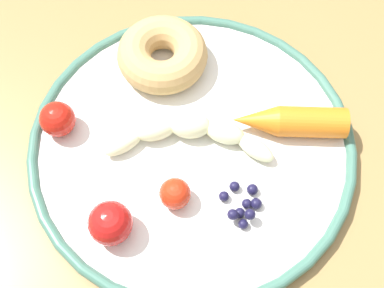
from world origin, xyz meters
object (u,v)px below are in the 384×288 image
Objects in this scene: dining_table at (211,216)px; blueberry_pile at (243,204)px; banana at (190,133)px; carrot_orange at (289,121)px; tomato_mid at (175,194)px; plate at (192,145)px; tomato_near at (110,223)px; donut at (162,55)px; tomato_far at (57,119)px.

dining_table is 0.14m from blueberry_pile.
dining_table is at bearing -167.41° from banana.
blueberry_pile is at bearing 131.45° from carrot_orange.
blueberry_pile is at bearing -115.10° from tomato_mid.
tomato_near reaches higher than plate.
carrot_orange is 1.21× the size of donut.
banana is 4.01× the size of tomato_near.
plate is at bearing -57.34° from tomato_near.
carrot_orange is at bearing -140.47° from donut.
dining_table is 0.19m from tomato_near.
donut is 0.14m from tomato_far.
tomato_near is (-0.08, 0.11, 0.01)m from banana.
plate is 8.12× the size of tomato_near.
plate is 0.15m from tomato_far.
plate is at bearing -178.49° from banana.
blueberry_pile is at bearing -164.30° from banana.
plate is 0.11m from donut.
tomato_near is at bearing 82.44° from blueberry_pile.
tomato_near reaches higher than donut.
tomato_far is (0.06, 0.13, 0.02)m from plate.
blueberry_pile is at bearing -172.78° from donut.
donut is 0.20m from blueberry_pile.
banana is 0.11m from carrot_orange.
donut is 0.17m from tomato_mid.
tomato_mid is (-0.01, 0.05, 0.14)m from dining_table.
banana is 5.46× the size of tomato_mid.
dining_table is 7.91× the size of carrot_orange.
tomato_near reaches higher than banana.
tomato_mid is at bearing 106.03° from carrot_orange.
tomato_mid is at bearing 146.77° from plate.
donut is (0.11, -0.00, 0.02)m from plate.
tomato_mid is (-0.06, 0.04, 0.00)m from banana.
tomato_far is at bearing 66.47° from banana.
tomato_far is (0.15, 0.16, 0.01)m from blueberry_pile.
donut is at bearing -70.52° from tomato_far.
tomato_near is (-0.05, 0.21, 0.01)m from carrot_orange.
carrot_orange reaches higher than banana.
tomato_mid is at bearing 64.90° from blueberry_pile.
donut is (0.10, -0.00, 0.01)m from banana.
dining_table is at bearing -77.97° from tomato_near.
dining_table is at bearing 19.29° from blueberry_pile.
carrot_orange is (-0.02, -0.11, 0.00)m from banana.
dining_table is at bearing -127.09° from tomato_far.
carrot_orange is 0.15m from tomato_mid.
plate is 6.95× the size of blueberry_pile.
tomato_mid is (-0.06, 0.04, 0.02)m from plate.
tomato_near is at bearing 102.03° from dining_table.
tomato_near is (-0.18, 0.11, 0.00)m from donut.
plate is at bearing -33.23° from tomato_mid.
carrot_orange is (0.03, -0.09, 0.14)m from dining_table.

